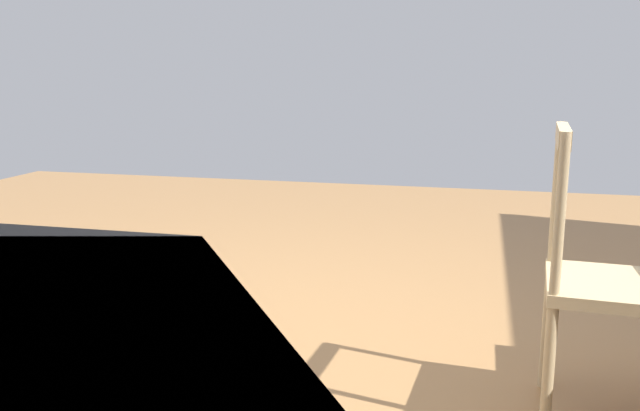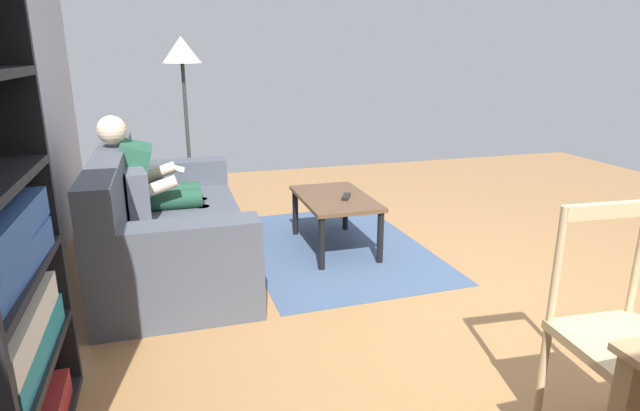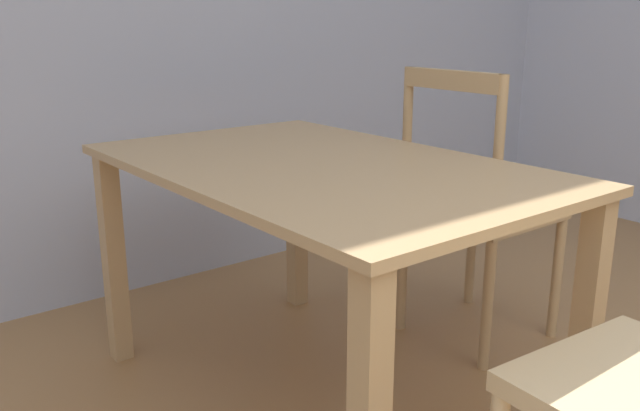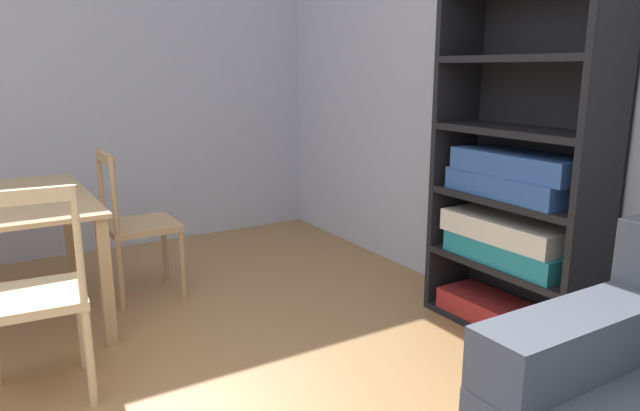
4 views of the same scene
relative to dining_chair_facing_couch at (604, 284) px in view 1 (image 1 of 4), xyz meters
The scene contains 2 objects.
ground_plane 1.20m from the dining_chair_facing_couch, ahead, with size 8.59×8.59×0.00m, color #9E7042.
dining_chair_facing_couch is the anchor object (origin of this frame).
Camera 1 is at (-0.69, 2.32, 1.15)m, focal length 37.25 mm.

